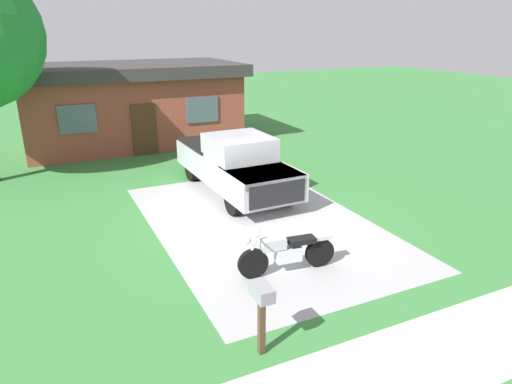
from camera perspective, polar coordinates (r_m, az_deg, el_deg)
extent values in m
plane|color=#397C3A|center=(12.51, 0.61, -3.91)|extent=(80.00, 80.00, 0.00)
cube|color=#A6A6A6|center=(12.51, 0.61, -3.89)|extent=(5.51, 8.58, 0.01)
cube|color=#AEAEA9|center=(8.31, 20.22, -18.81)|extent=(36.00, 1.80, 0.01)
cylinder|color=black|center=(9.79, -0.36, -8.85)|extent=(0.67, 0.19, 0.66)
cylinder|color=black|center=(10.34, 7.87, -7.43)|extent=(0.67, 0.19, 0.66)
cube|color=silver|center=(10.01, 4.02, -7.66)|extent=(0.59, 0.32, 0.32)
cube|color=#B7BABF|center=(9.75, 2.15, -6.42)|extent=(0.55, 0.32, 0.24)
cube|color=black|center=(9.99, 5.65, -5.96)|extent=(0.63, 0.35, 0.12)
cube|color=#B7BABF|center=(10.17, 7.97, -5.57)|extent=(0.50, 0.25, 0.08)
cylinder|color=silver|center=(9.62, -0.37, -6.92)|extent=(0.34, 0.10, 0.77)
cylinder|color=silver|center=(9.48, -0.37, -5.19)|extent=(0.12, 0.70, 0.04)
sphere|color=silver|center=(9.51, -1.06, -6.05)|extent=(0.16, 0.16, 0.16)
cylinder|color=black|center=(13.67, 3.57, 0.06)|extent=(0.32, 0.85, 0.84)
cylinder|color=black|center=(12.97, -2.70, -1.05)|extent=(0.32, 0.85, 0.84)
cylinder|color=black|center=(16.64, -2.53, 3.68)|extent=(0.32, 0.85, 0.84)
cylinder|color=black|center=(16.06, -7.87, 2.92)|extent=(0.32, 0.85, 0.84)
cube|color=#B7BABF|center=(14.72, -2.71, 3.07)|extent=(2.14, 5.65, 0.80)
cube|color=#B7BABF|center=(13.04, 0.63, 2.26)|extent=(1.95, 1.95, 0.20)
cube|color=#B7BABF|center=(14.17, -2.09, 5.56)|extent=(1.85, 1.94, 0.70)
cube|color=#3F4C56|center=(13.49, -0.64, 4.41)|extent=(1.70, 0.20, 0.60)
cube|color=black|center=(16.03, -5.02, 5.34)|extent=(1.96, 2.45, 0.50)
cube|color=black|center=(12.36, 2.62, -0.23)|extent=(1.70, 0.14, 0.64)
cube|color=#4C3823|center=(7.64, 0.69, -16.05)|extent=(0.10, 0.10, 1.10)
cube|color=gray|center=(7.30, 0.71, -12.23)|extent=(0.26, 0.48, 0.22)
cube|color=brown|center=(21.92, -15.18, 9.84)|extent=(9.00, 5.00, 3.00)
cube|color=#383333|center=(21.71, -15.60, 14.38)|extent=(9.60, 5.60, 0.50)
cube|color=#4C2D19|center=(19.56, -13.62, 7.49)|extent=(1.00, 0.08, 2.10)
cube|color=#4C5966|center=(19.09, -21.23, 8.42)|extent=(1.40, 0.06, 1.10)
cube|color=#4C5966|center=(20.09, -6.65, 10.11)|extent=(1.40, 0.06, 1.10)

